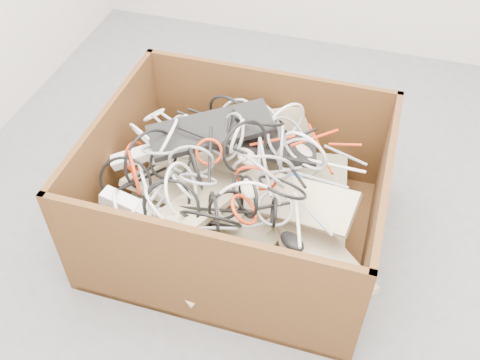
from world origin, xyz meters
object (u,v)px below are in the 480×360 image
(cardboard_box, at_px, (235,210))
(power_strip_right, at_px, (141,211))
(power_strip_left, at_px, (148,152))
(vga_plug, at_px, (296,178))

(cardboard_box, bearing_deg, power_strip_right, -136.74)
(cardboard_box, xyz_separation_m, power_strip_right, (-0.28, -0.26, 0.19))
(cardboard_box, xyz_separation_m, power_strip_left, (-0.36, 0.01, 0.22))
(cardboard_box, distance_m, vga_plug, 0.31)
(power_strip_left, relative_size, power_strip_right, 0.96)
(cardboard_box, distance_m, power_strip_right, 0.42)
(power_strip_left, bearing_deg, cardboard_box, -26.41)
(power_strip_left, xyz_separation_m, vga_plug, (0.59, 0.03, -0.01))
(power_strip_left, distance_m, power_strip_right, 0.28)
(cardboard_box, bearing_deg, power_strip_left, 178.90)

